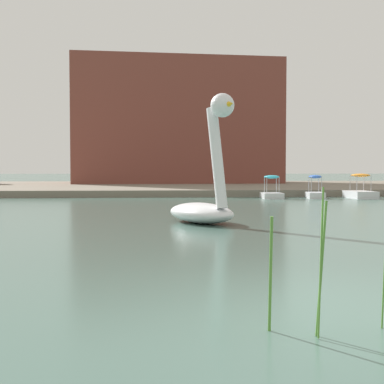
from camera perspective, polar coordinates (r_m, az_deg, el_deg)
name	(u,v)px	position (r m, az deg, el deg)	size (l,w,h in m)	color
ground_plane	(319,305)	(6.79, 13.56, -11.83)	(460.45, 460.45, 0.00)	#47665B
shore_bank_far	(177,187)	(45.10, -1.65, 0.56)	(151.97, 26.44, 0.42)	slate
swan_boat	(205,196)	(16.28, 1.40, -0.43)	(2.63, 3.34, 3.89)	white
pedal_boat_cyan	(272,192)	(31.13, 8.62, 0.05)	(1.23, 1.91, 1.36)	white
pedal_boat_blue	(315,191)	(31.75, 13.18, 0.10)	(1.13, 1.86, 1.37)	white
pedal_boat_orange	(360,191)	(32.47, 17.75, 0.08)	(1.38, 2.28, 1.45)	white
apartment_block	(175,124)	(52.01, -1.87, 7.37)	(19.22, 10.35, 11.49)	brown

